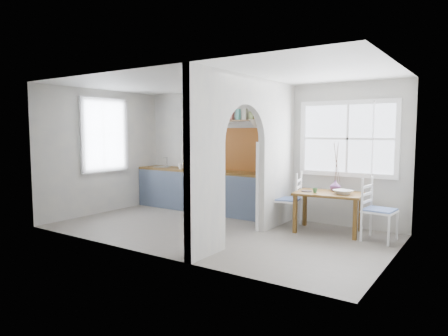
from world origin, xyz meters
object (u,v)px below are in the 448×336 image
Objects in this scene: chair_right at (380,210)px; kettle at (267,168)px; dining_table at (328,212)px; vase at (335,186)px; chair_left at (287,199)px.

kettle is (-2.16, 0.30, 0.52)m from chair_right.
kettle reaches higher than dining_table.
vase is (-0.82, 0.30, 0.28)m from chair_right.
kettle is at bearing -122.90° from chair_left.
kettle reaches higher than vase.
chair_left is 1.64m from chair_right.
vase is (0.82, 0.20, 0.29)m from chair_left.
kettle is (-1.30, 0.22, 0.68)m from dining_table.
chair_right is at bearing -12.60° from dining_table.
kettle is at bearing 163.18° from dining_table.
chair_left is 0.99× the size of chair_right.
chair_left is at bearing -166.50° from vase.
chair_right is (1.64, -0.11, 0.00)m from chair_left.
chair_right is 5.23× the size of vase.
dining_table is 4.36× the size of kettle.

